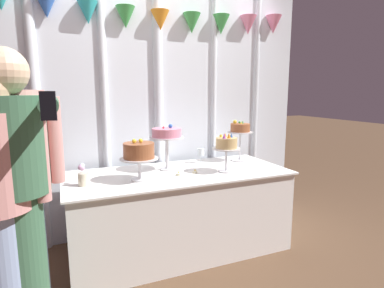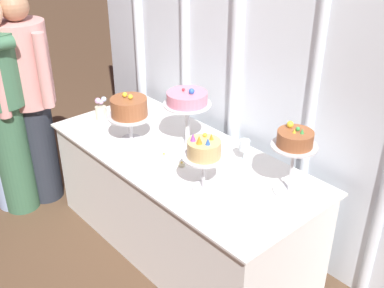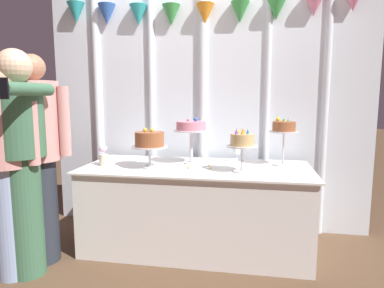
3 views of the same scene
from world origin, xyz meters
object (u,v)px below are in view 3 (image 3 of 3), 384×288
cake_display_midleft (191,128)px  guest_man_pink_jacket (37,153)px  guest_man_dark_suit (8,165)px  cake_table (197,207)px  wine_glass (236,151)px  cake_display_midright (242,142)px  tealight_far_left (190,168)px  cake_display_rightmost (284,131)px  tealight_near_left (209,168)px  guest_girl_blue_dress (20,155)px  flower_vase (104,158)px  cake_display_leftmost (150,141)px

cake_display_midleft → guest_man_pink_jacket: 1.26m
guest_man_dark_suit → cake_table: bearing=29.1°
cake_table → wine_glass: size_ratio=13.34×
cake_display_midleft → wine_glass: bearing=18.1°
cake_display_midright → tealight_far_left: (-0.42, 0.05, -0.23)m
cake_display_rightmost → guest_man_pink_jacket: guest_man_pink_jacket is taller
tealight_far_left → guest_man_pink_jacket: size_ratio=0.03×
cake_display_midleft → tealight_near_left: cake_display_midleft is taller
cake_display_midleft → cake_display_midright: 0.53m
cake_display_midright → cake_table: bearing=158.5°
cake_display_midleft → cake_display_midright: cake_display_midleft is taller
wine_glass → tealight_far_left: (-0.36, -0.35, -0.09)m
wine_glass → guest_girl_blue_dress: (-1.49, -0.91, 0.07)m
cake_display_midright → guest_man_dark_suit: guest_man_dark_suit is taller
wine_glass → guest_girl_blue_dress: 1.75m
cake_display_rightmost → flower_vase: cake_display_rightmost is taller
cake_display_midright → cake_display_leftmost: bearing=177.4°
cake_display_midleft → cake_display_rightmost: (0.79, 0.07, -0.02)m
guest_girl_blue_dress → guest_man_dark_suit: bearing=-158.6°
cake_display_midright → guest_girl_blue_dress: 1.63m
flower_vase → tealight_near_left: 0.91m
cake_display_midleft → tealight_near_left: (0.18, -0.21, -0.30)m
tealight_near_left → cake_display_rightmost: bearing=24.1°
cake_display_midright → tealight_near_left: bearing=166.3°
cake_display_midleft → cake_display_rightmost: 0.79m
cake_display_rightmost → cake_table: bearing=-165.6°
cake_table → flower_vase: size_ratio=11.59×
flower_vase → tealight_far_left: 0.76m
tealight_far_left → guest_man_pink_jacket: bearing=-163.1°
cake_display_midright → tealight_near_left: size_ratio=8.37×
tealight_far_left → cake_display_rightmost: bearing=20.6°
guest_girl_blue_dress → tealight_near_left: bearing=24.2°
cake_display_midleft → tealight_near_left: size_ratio=9.79×
guest_man_dark_suit → tealight_near_left: bearing=24.0°
cake_display_leftmost → cake_display_midright: size_ratio=0.95×
guest_man_pink_jacket → wine_glass: bearing=24.8°
cake_display_midleft → tealight_far_left: bearing=-82.5°
guest_man_pink_jacket → cake_display_midright: bearing=10.7°
cake_display_midright → guest_man_dark_suit: size_ratio=0.23×
wine_glass → guest_man_pink_jacket: size_ratio=0.09×
flower_vase → guest_man_dark_suit: 0.75m
cake_display_midright → tealight_far_left: cake_display_midright is taller
cake_display_leftmost → guest_man_pink_jacket: guest_man_pink_jacket is taller
cake_display_rightmost → tealight_far_left: cake_display_rightmost is taller
cake_display_leftmost → guest_girl_blue_dress: bearing=-145.4°
cake_display_midleft → guest_man_dark_suit: (-1.18, -0.81, -0.20)m
tealight_near_left → guest_man_pink_jacket: bearing=-164.4°
cake_display_rightmost → guest_man_pink_jacket: bearing=-161.6°
flower_vase → tealight_far_left: flower_vase is taller
cake_table → guest_man_pink_jacket: (-1.18, -0.45, 0.52)m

